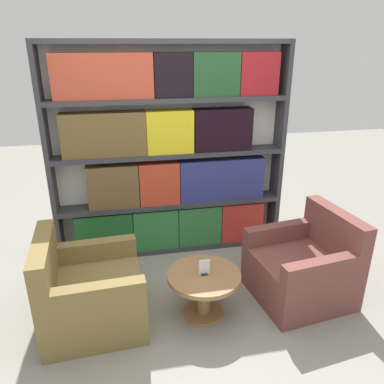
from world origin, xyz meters
name	(u,v)px	position (x,y,z in m)	size (l,w,h in m)	color
ground_plane	(196,329)	(0.00, 0.00, 0.00)	(14.00, 14.00, 0.00)	gray
bookshelf	(170,156)	(0.00, 1.47, 1.17)	(2.63, 0.30, 2.40)	silver
armchair_left	(89,294)	(-0.91, 0.28, 0.30)	(0.90, 0.88, 0.87)	olive
armchair_right	(303,269)	(1.13, 0.28, 0.30)	(0.96, 0.94, 0.87)	brown
coffee_table	(204,285)	(0.11, 0.19, 0.31)	(0.66, 0.66, 0.44)	olive
table_sign	(204,268)	(0.11, 0.19, 0.50)	(0.10, 0.06, 0.14)	black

